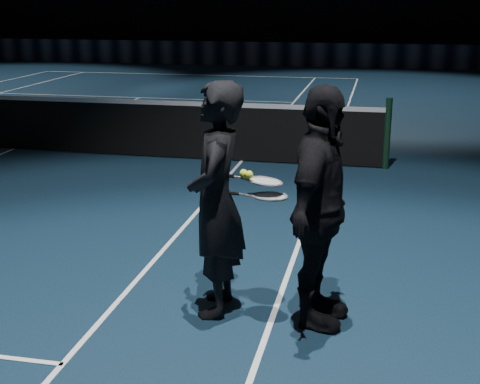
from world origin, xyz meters
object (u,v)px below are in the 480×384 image
object	(u,v)px
player_b	(319,209)
tennis_balls	(247,172)
player_a	(216,201)
racket_lower	(270,196)
racket_upper	(265,181)

from	to	relation	value
player_b	tennis_balls	xyz separation A→B (m)	(-0.59, 0.04, 0.26)
tennis_balls	player_b	bearing A→B (deg)	-4.09
player_a	tennis_balls	xyz separation A→B (m)	(0.25, -0.01, 0.26)
player_a	player_b	size ratio (longest dim) A/B	1.00
player_a	tennis_balls	distance (m)	0.36
player_a	player_b	world-z (taller)	same
racket_lower	racket_upper	bearing A→B (deg)	141.34
player_b	racket_lower	world-z (taller)	player_b
racket_lower	tennis_balls	distance (m)	0.27
racket_lower	racket_upper	xyz separation A→B (m)	(-0.05, 0.04, 0.11)
racket_upper	tennis_balls	bearing A→B (deg)	-170.43
racket_lower	player_b	bearing A→B (deg)	-0.00
tennis_balls	racket_upper	bearing A→B (deg)	9.96
player_b	racket_lower	distance (m)	0.41
player_a	racket_lower	xyz separation A→B (m)	(0.45, -0.03, 0.07)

